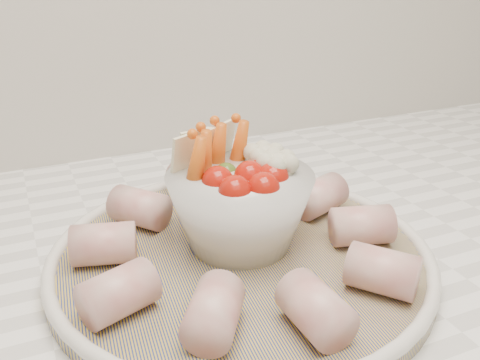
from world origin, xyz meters
name	(u,v)px	position (x,y,z in m)	size (l,w,h in m)	color
serving_platter	(241,256)	(0.11, 1.43, 0.93)	(0.37, 0.37, 0.02)	navy
veggie_bowl	(240,202)	(0.12, 1.44, 0.98)	(0.13, 0.13, 0.11)	silver
cured_meat_rolls	(240,234)	(0.11, 1.43, 0.95)	(0.29, 0.30, 0.04)	#BE5857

